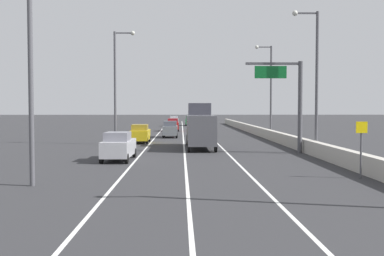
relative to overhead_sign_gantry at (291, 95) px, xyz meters
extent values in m
plane|color=#2D2D30|center=(-6.73, 32.07, -4.73)|extent=(320.00, 320.00, 0.00)
cube|color=silver|center=(-12.23, 23.07, -4.73)|extent=(0.16, 130.00, 0.00)
cube|color=silver|center=(-8.73, 23.07, -4.73)|extent=(0.16, 130.00, 0.00)
cube|color=silver|center=(-5.23, 23.07, -4.73)|extent=(0.16, 130.00, 0.00)
cube|color=#B2ADA3|center=(1.34, 8.07, -4.18)|extent=(0.60, 120.00, 1.10)
cylinder|color=#47474C|center=(0.74, 0.02, -0.98)|extent=(0.36, 0.36, 7.50)
cube|color=#47474C|center=(-1.51, 0.02, 2.57)|extent=(4.50, 0.20, 0.20)
cube|color=#0C5923|center=(-1.73, -0.10, 1.87)|extent=(2.60, 0.10, 1.00)
cylinder|color=#4C4C51|center=(0.44, -13.60, -3.53)|extent=(0.10, 0.10, 2.40)
cube|color=yellow|center=(0.44, -13.64, -2.03)|extent=(0.60, 0.04, 0.60)
cylinder|color=#4C4C51|center=(1.79, -1.02, 0.93)|extent=(0.24, 0.24, 11.32)
cube|color=#4C4C51|center=(0.89, -1.02, 6.44)|extent=(1.80, 0.12, 0.12)
sphere|color=beige|center=(-0.01, -1.02, 6.44)|extent=(0.44, 0.44, 0.44)
cylinder|color=#4C4C51|center=(2.15, 19.49, 0.93)|extent=(0.24, 0.24, 11.32)
cube|color=#4C4C51|center=(1.25, 19.49, 6.44)|extent=(1.80, 0.12, 0.12)
sphere|color=beige|center=(0.35, 19.49, 6.44)|extent=(0.44, 0.44, 0.44)
cylinder|color=#4C4C51|center=(-16.12, -15.52, 0.93)|extent=(0.24, 0.24, 11.32)
cylinder|color=#4C4C51|center=(-15.64, 9.08, 0.93)|extent=(0.24, 0.24, 11.32)
cube|color=#4C4C51|center=(-14.74, 9.08, 6.44)|extent=(1.80, 0.12, 0.12)
sphere|color=beige|center=(-13.84, 9.08, 6.44)|extent=(0.44, 0.44, 0.44)
cube|color=#196033|center=(-7.22, 56.30, -3.87)|extent=(1.78, 4.52, 1.03)
cube|color=#1C4633|center=(-7.23, 55.85, -3.06)|extent=(1.54, 2.05, 0.60)
cylinder|color=black|center=(-7.97, 58.11, -4.39)|extent=(0.23, 0.68, 0.68)
cylinder|color=black|center=(-6.42, 58.09, -4.39)|extent=(0.23, 0.68, 0.68)
cylinder|color=black|center=(-8.03, 54.52, -4.39)|extent=(0.23, 0.68, 0.68)
cylinder|color=black|center=(-6.47, 54.49, -4.39)|extent=(0.23, 0.68, 0.68)
cube|color=white|center=(-10.39, 53.27, -3.85)|extent=(1.72, 4.14, 1.08)
cube|color=#96969E|center=(-10.39, 52.86, -3.00)|extent=(1.52, 1.86, 0.60)
cylinder|color=black|center=(-11.17, 54.89, -4.39)|extent=(0.22, 0.68, 0.68)
cylinder|color=black|center=(-9.60, 54.89, -4.39)|extent=(0.22, 0.68, 0.68)
cylinder|color=black|center=(-11.17, 51.65, -4.39)|extent=(0.22, 0.68, 0.68)
cylinder|color=black|center=(-9.60, 51.65, -4.39)|extent=(0.22, 0.68, 0.68)
cube|color=#B7B7BC|center=(-13.42, -4.98, -3.85)|extent=(1.99, 4.83, 1.08)
cube|color=gray|center=(-13.43, -5.46, -3.00)|extent=(1.69, 2.20, 0.60)
cylinder|color=black|center=(-14.20, -3.02, -4.39)|extent=(0.24, 0.69, 0.68)
cylinder|color=black|center=(-12.51, -3.07, -4.39)|extent=(0.24, 0.69, 0.68)
cylinder|color=black|center=(-14.32, -6.89, -4.39)|extent=(0.24, 0.69, 0.68)
cylinder|color=black|center=(-12.64, -6.94, -4.39)|extent=(0.24, 0.69, 0.68)
cube|color=red|center=(-10.27, 35.02, -3.85)|extent=(1.80, 4.38, 1.07)
cube|color=maroon|center=(-10.27, 34.58, -3.02)|extent=(1.57, 1.97, 0.60)
cylinder|color=black|center=(-11.09, 36.74, -4.39)|extent=(0.22, 0.68, 0.68)
cylinder|color=black|center=(-9.47, 36.75, -4.39)|extent=(0.22, 0.68, 0.68)
cylinder|color=black|center=(-11.07, 33.28, -4.39)|extent=(0.22, 0.68, 0.68)
cylinder|color=black|center=(-9.45, 33.29, -4.39)|extent=(0.22, 0.68, 0.68)
cube|color=slate|center=(-10.35, 19.63, -3.84)|extent=(1.79, 4.02, 1.10)
cube|color=#4D505A|center=(-10.35, 19.22, -2.98)|extent=(1.57, 1.81, 0.60)
cylinder|color=black|center=(-11.17, 21.19, -4.39)|extent=(0.22, 0.68, 0.68)
cylinder|color=black|center=(-9.54, 21.19, -4.39)|extent=(0.22, 0.68, 0.68)
cylinder|color=black|center=(-11.17, 18.07, -4.39)|extent=(0.22, 0.68, 0.68)
cylinder|color=black|center=(-9.54, 18.07, -4.39)|extent=(0.22, 0.68, 0.68)
cube|color=gold|center=(-13.29, 10.89, -3.88)|extent=(1.84, 4.59, 1.02)
cube|color=olive|center=(-13.29, 10.43, -3.07)|extent=(1.61, 2.07, 0.60)
cylinder|color=black|center=(-14.13, 12.72, -4.39)|extent=(0.22, 0.68, 0.68)
cylinder|color=black|center=(-12.47, 12.73, -4.39)|extent=(0.22, 0.68, 0.68)
cylinder|color=black|center=(-14.12, 9.04, -4.39)|extent=(0.22, 0.68, 0.68)
cylinder|color=black|center=(-12.46, 9.05, -4.39)|extent=(0.22, 0.68, 0.68)
cube|color=#4C4C51|center=(-7.26, 4.33, -2.96)|extent=(2.41, 8.76, 2.54)
cube|color=#3A3A45|center=(-7.26, 6.26, -1.14)|extent=(2.11, 1.93, 1.10)
cylinder|color=black|center=(-8.38, 8.01, -4.23)|extent=(0.22, 1.00, 1.00)
cylinder|color=black|center=(-6.14, 8.01, -4.23)|extent=(0.22, 1.00, 1.00)
cylinder|color=black|center=(-8.37, 0.65, -4.23)|extent=(0.22, 1.00, 1.00)
cylinder|color=black|center=(-6.13, 0.66, -4.23)|extent=(0.22, 1.00, 1.00)
camera|label=1|loc=(-9.03, -37.52, -0.97)|focal=43.14mm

